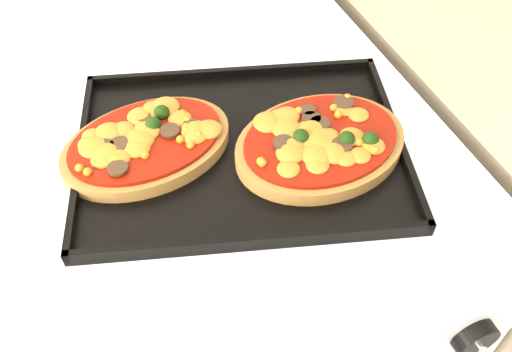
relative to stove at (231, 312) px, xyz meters
name	(u,v)px	position (x,y,z in m)	size (l,w,h in m)	color
stove	(231,312)	(0.00, 0.00, 0.00)	(0.60, 0.60, 0.91)	silver
knob_right	(475,339)	(0.17, -0.33, 0.40)	(0.05, 0.05, 0.02)	black
baking_tray	(241,147)	(0.02, -0.03, 0.47)	(0.41, 0.30, 0.02)	black
pizza_left	(146,143)	(-0.09, 0.01, 0.48)	(0.22, 0.15, 0.03)	brown
pizza_right	(320,142)	(0.11, -0.07, 0.48)	(0.22, 0.17, 0.03)	brown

